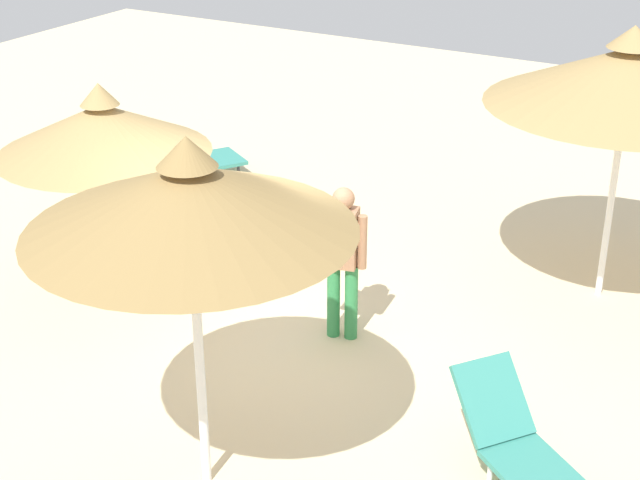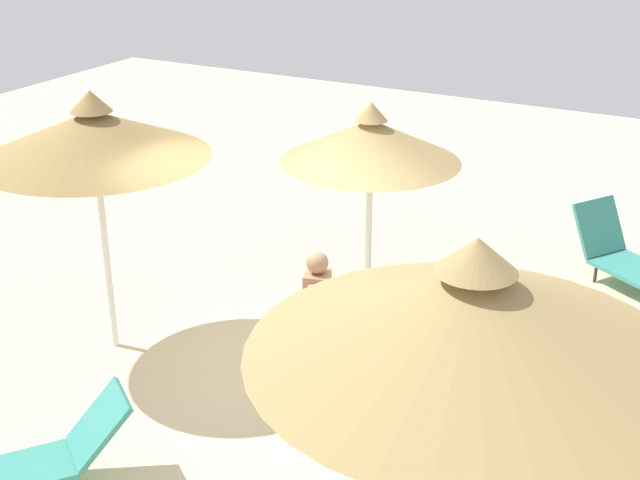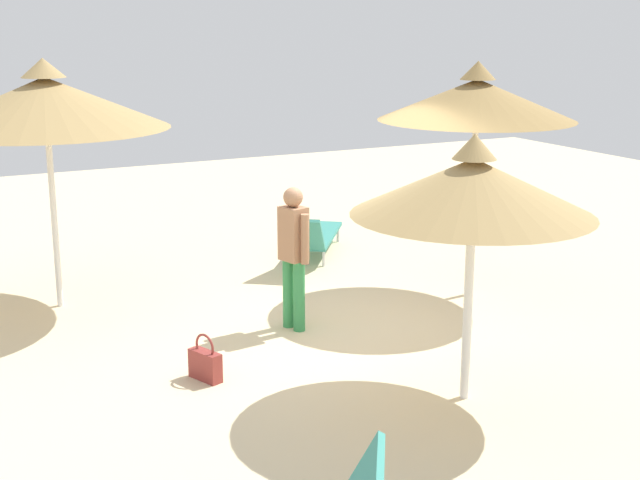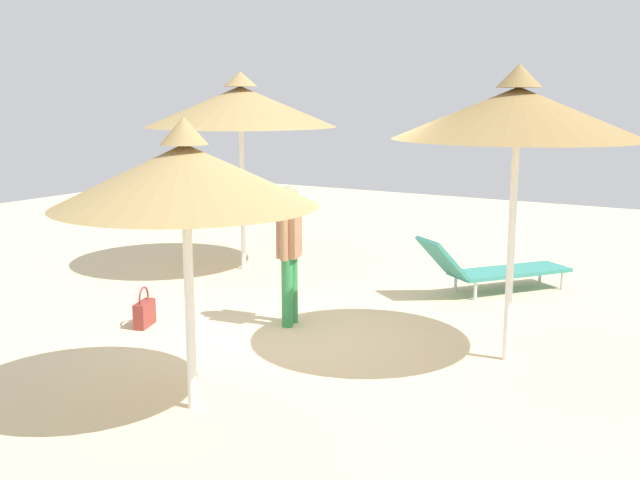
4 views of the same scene
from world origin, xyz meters
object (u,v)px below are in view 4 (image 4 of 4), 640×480
(parasol_umbrella_far_left, at_px, (241,106))
(parasol_umbrella_near_left, at_px, (185,175))
(handbag, at_px, (144,312))
(parasol_umbrella_front, at_px, (518,113))
(person_standing_back, at_px, (289,247))
(lounge_chair_edge, at_px, (491,268))

(parasol_umbrella_far_left, xyz_separation_m, parasol_umbrella_near_left, (2.74, -4.40, -0.47))
(handbag, bearing_deg, parasol_umbrella_near_left, -36.91)
(parasol_umbrella_front, bearing_deg, handbag, -165.00)
(parasol_umbrella_front, bearing_deg, person_standing_back, -177.13)
(lounge_chair_edge, height_order, person_standing_back, person_standing_back)
(parasol_umbrella_near_left, xyz_separation_m, lounge_chair_edge, (0.94, 4.95, -1.63))
(parasol_umbrella_front, height_order, person_standing_back, parasol_umbrella_front)
(parasol_umbrella_far_left, height_order, person_standing_back, parasol_umbrella_far_left)
(lounge_chair_edge, xyz_separation_m, handbag, (-2.90, -3.48, -0.17))
(parasol_umbrella_front, xyz_separation_m, lounge_chair_edge, (-0.97, 2.44, -2.09))
(handbag, bearing_deg, lounge_chair_edge, 50.14)
(parasol_umbrella_near_left, xyz_separation_m, parasol_umbrella_front, (1.91, 2.51, 0.46))
(lounge_chair_edge, distance_m, handbag, 4.53)
(parasol_umbrella_far_left, relative_size, lounge_chair_edge, 1.43)
(parasol_umbrella_near_left, height_order, person_standing_back, parasol_umbrella_near_left)
(parasol_umbrella_far_left, bearing_deg, lounge_chair_edge, 8.49)
(lounge_chair_edge, bearing_deg, handbag, -129.86)
(lounge_chair_edge, distance_m, person_standing_back, 3.04)
(parasol_umbrella_near_left, bearing_deg, parasol_umbrella_far_left, 121.91)
(parasol_umbrella_near_left, distance_m, lounge_chair_edge, 5.30)
(parasol_umbrella_front, relative_size, lounge_chair_edge, 1.40)
(parasol_umbrella_far_left, xyz_separation_m, person_standing_back, (2.16, -2.01, -1.52))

